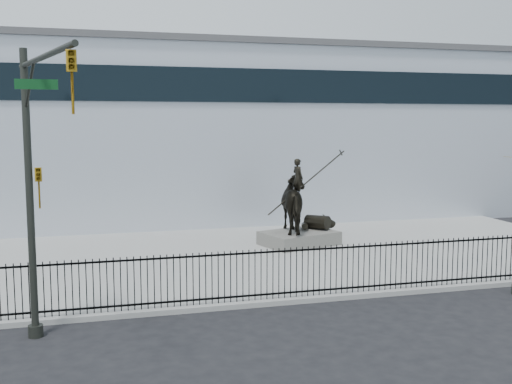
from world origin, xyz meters
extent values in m
plane|color=black|center=(0.00, 0.00, 0.00)|extent=(120.00, 120.00, 0.00)
cube|color=gray|center=(0.00, 7.00, 0.07)|extent=(30.00, 12.00, 0.15)
cube|color=silver|center=(0.00, 20.00, 4.50)|extent=(44.00, 14.00, 9.00)
cube|color=black|center=(0.00, 1.25, 0.30)|extent=(22.00, 0.05, 0.05)
cube|color=black|center=(0.00, 1.25, 1.55)|extent=(22.00, 0.05, 0.05)
cube|color=black|center=(0.00, 1.25, 0.90)|extent=(22.00, 0.03, 1.50)
cube|color=#56534E|center=(2.73, 8.36, 0.43)|extent=(3.45, 2.84, 0.56)
imported|color=black|center=(2.73, 8.36, 1.89)|extent=(2.62, 2.85, 2.37)
imported|color=black|center=(2.64, 8.33, 2.97)|extent=(0.54, 0.67, 1.60)
cylinder|color=black|center=(3.04, 8.46, 2.73)|extent=(3.65, 1.20, 2.41)
cylinder|color=#262823|center=(-7.00, 0.20, 0.15)|extent=(0.36, 0.36, 0.30)
cylinder|color=#262823|center=(-7.00, 0.20, 3.50)|extent=(0.18, 0.18, 7.00)
cylinder|color=#262823|center=(-6.40, -1.92, 6.60)|extent=(1.47, 4.84, 0.12)
imported|color=#AD7D13|center=(-5.80, -4.05, 5.97)|extent=(0.18, 0.22, 1.10)
imported|color=#AD7D13|center=(-6.78, 0.20, 3.70)|extent=(0.16, 0.20, 1.00)
cube|color=#0C3F19|center=(-6.64, -1.00, 6.10)|extent=(0.90, 0.03, 0.22)
camera|label=1|loc=(-5.47, -14.99, 5.29)|focal=42.00mm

